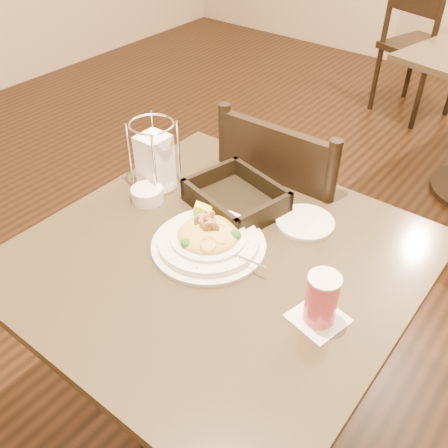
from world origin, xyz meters
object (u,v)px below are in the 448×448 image
Objects in this scene: bread_basket at (236,200)px; side_plate at (305,222)px; drink_glass at (321,299)px; butter_ramekin at (147,194)px; pasta_bowl at (208,239)px; napkin_caddy at (155,159)px; dining_chair_far at (419,41)px; main_table at (219,318)px; dining_chair_near at (289,222)px.

bread_basket is 0.20m from side_plate.
butter_ramekin is (-0.59, 0.09, -0.04)m from drink_glass.
pasta_bowl is 0.32m from napkin_caddy.
butter_ramekin reaches higher than side_plate.
drink_glass is 0.44m from bread_basket.
main_table is at bearing 117.15° from dining_chair_far.
dining_chair_far is (-0.43, 2.59, -0.01)m from main_table.
side_plate is at bearing 13.68° from napkin_caddy.
pasta_bowl reaches higher than side_plate.
main_table is at bearing 98.50° from dining_chair_near.
dining_chair_near is 1.00× the size of dining_chair_far.
bread_basket is (-0.00, -0.31, 0.27)m from dining_chair_near.
butter_ramekin is (-0.26, 0.05, -0.01)m from pasta_bowl.
pasta_bowl is at bearing 172.89° from main_table.
pasta_bowl is at bearing -22.45° from napkin_caddy.
dining_chair_far is 2.63m from pasta_bowl.
bread_basket is at bearing 115.86° from dining_chair_far.
main_table is 3.21× the size of bread_basket.
side_plate is (0.19, 0.05, -0.02)m from bread_basket.
pasta_bowl is 2.06× the size of side_plate.
dining_chair_near is at bearing 63.96° from butter_ramekin.
side_plate is (-0.19, 0.26, -0.06)m from drink_glass.
pasta_bowl is 3.57× the size of butter_ramekin.
dining_chair_near reaches higher than drink_glass.
drink_glass is 0.83× the size of side_plate.
pasta_bowl is at bearing 94.37° from dining_chair_near.
napkin_caddy reaches higher than side_plate.
pasta_bowl reaches higher than butter_ramekin.
bread_basket is (-0.05, 0.18, -0.00)m from pasta_bowl.
pasta_bowl is 2.48× the size of drink_glass.
napkin_caddy is (-0.33, 0.13, 0.32)m from main_table.
drink_glass is at bearing 123.16° from dining_chair_far.
dining_chair_far is at bearing 92.30° from napkin_caddy.
dining_chair_near is 0.40m from side_plate.
napkin_caddy is at bearing 165.77° from drink_glass.
main_table is 2.84× the size of pasta_bowl.
drink_glass is 0.46× the size of bread_basket.
main_table is at bearing -20.88° from napkin_caddy.
main_table is 0.39m from butter_ramekin.
dining_chair_near and dining_chair_far have the same top height.
drink_glass is at bearing -54.37° from side_plate.
dining_chair_far is at bearing 98.64° from pasta_bowl.
napkin_caddy reaches higher than bread_basket.
butter_ramekin is at bearing 169.43° from pasta_bowl.
dining_chair_far is at bearing 92.99° from butter_ramekin.
side_plate is at bearing 125.63° from drink_glass.
pasta_bowl is at bearing 173.64° from drink_glass.
bread_basket is 0.26m from napkin_caddy.
dining_chair_near reaches higher than main_table.
drink_glass is (0.72, -2.63, 0.30)m from dining_chair_far.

